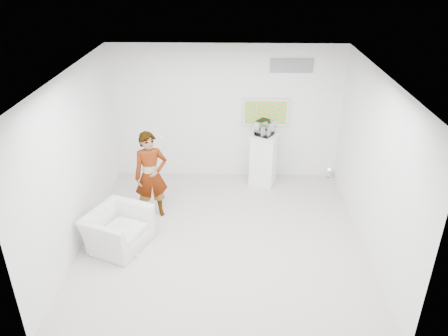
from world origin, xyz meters
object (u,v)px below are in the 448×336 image
(person, at_px, (151,175))
(armchair, at_px, (118,229))
(tv, at_px, (265,112))
(pedestal, at_px, (263,160))
(floor_uplight, at_px, (329,174))

(person, xyz_separation_m, armchair, (-0.44, -1.01, -0.53))
(tv, xyz_separation_m, person, (-2.24, -1.72, -0.68))
(pedestal, bearing_deg, floor_uplight, 9.21)
(armchair, bearing_deg, person, -1.14)
(tv, distance_m, floor_uplight, 2.07)
(pedestal, xyz_separation_m, floor_uplight, (1.52, 0.25, -0.46))
(person, height_order, pedestal, person)
(tv, height_order, armchair, tv)
(tv, bearing_deg, floor_uplight, -3.97)
(tv, xyz_separation_m, pedestal, (-0.03, -0.35, -0.97))
(floor_uplight, bearing_deg, tv, 176.03)
(tv, height_order, person, tv)
(tv, height_order, pedestal, tv)
(pedestal, relative_size, floor_uplight, 4.71)
(pedestal, height_order, floor_uplight, pedestal)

